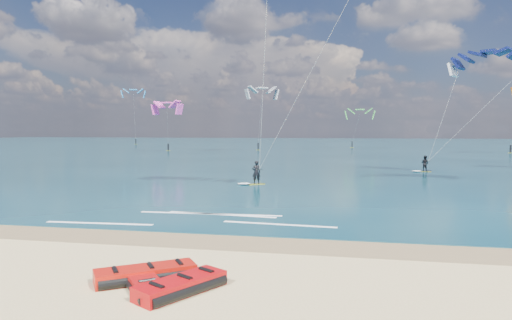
{
  "coord_description": "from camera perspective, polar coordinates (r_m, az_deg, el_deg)",
  "views": [
    {
      "loc": [
        8.44,
        -13.07,
        4.16
      ],
      "look_at": [
        4.27,
        8.0,
        2.72
      ],
      "focal_mm": 32.0,
      "sensor_mm": 36.0,
      "label": 1
    }
  ],
  "objects": [
    {
      "name": "packed_kite_mid",
      "position": [
        12.48,
        -13.58,
        -15.73
      ],
      "size": [
        2.18,
        2.34,
        0.37
      ],
      "primitive_type": null,
      "rotation": [
        0.0,
        0.0,
        -0.89
      ],
      "color": "#B00C0C",
      "rests_on": "ground"
    },
    {
      "name": "wet_sand_strip",
      "position": [
        18.62,
        -16.3,
        -9.21
      ],
      "size": [
        320.0,
        2.4,
        0.01
      ],
      "primitive_type": "cube",
      "color": "brown",
      "rests_on": "ground"
    },
    {
      "name": "kitesurfer_far",
      "position": [
        46.84,
        24.18,
        6.66
      ],
      "size": [
        10.95,
        4.98,
        12.53
      ],
      "rotation": [
        0.0,
        0.0,
        -0.33
      ],
      "color": "gold",
      "rests_on": "sea"
    },
    {
      "name": "packed_kite_left",
      "position": [
        13.36,
        -13.6,
        -14.4
      ],
      "size": [
        3.1,
        2.69,
        0.44
      ],
      "primitive_type": null,
      "rotation": [
        0.0,
        0.0,
        0.61
      ],
      "color": "red",
      "rests_on": "ground"
    },
    {
      "name": "sea",
      "position": [
        117.44,
        7.06,
        1.79
      ],
      "size": [
        320.0,
        200.0,
        0.04
      ],
      "primitive_type": "cube",
      "color": "#0B303D",
      "rests_on": "ground"
    },
    {
      "name": "distant_kites",
      "position": [
        95.53,
        0.97,
        4.82
      ],
      "size": [
        91.96,
        38.16,
        14.74
      ],
      "color": "green",
      "rests_on": "ground"
    },
    {
      "name": "ground",
      "position": [
        53.89,
        2.15,
        -0.59
      ],
      "size": [
        320.0,
        320.0,
        0.0
      ],
      "primitive_type": "plane",
      "color": "tan",
      "rests_on": "ground"
    },
    {
      "name": "packed_kite_right",
      "position": [
        12.24,
        -9.35,
        -16.06
      ],
      "size": [
        2.42,
        2.93,
        0.44
      ],
      "primitive_type": null,
      "rotation": [
        0.0,
        0.0,
        1.04
      ],
      "color": "#B8070B",
      "rests_on": "ground"
    },
    {
      "name": "shoreline_foam",
      "position": [
        21.47,
        -6.45,
        -7.23
      ],
      "size": [
        12.76,
        3.67,
        0.01
      ],
      "color": "white",
      "rests_on": "ground"
    },
    {
      "name": "kitesurfer_main",
      "position": [
        31.37,
        3.73,
        12.84
      ],
      "size": [
        11.65,
        6.87,
        17.68
      ],
      "rotation": [
        0.0,
        0.0,
        0.67
      ],
      "color": "yellow",
      "rests_on": "sea"
    }
  ]
}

